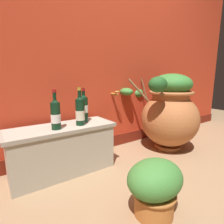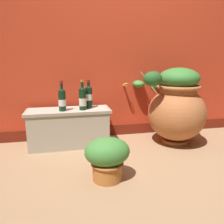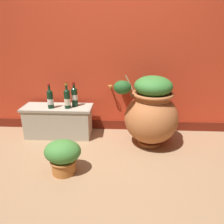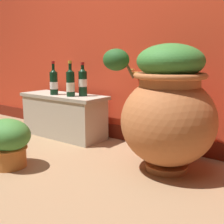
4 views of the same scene
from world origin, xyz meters
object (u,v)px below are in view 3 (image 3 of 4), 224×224
terracotta_urn (151,112)px  potted_shrub (63,155)px  wine_bottle_middle (74,96)px  wine_bottle_left (50,98)px  wine_bottle_right (67,98)px

terracotta_urn → potted_shrub: bearing=-145.2°
wine_bottle_middle → wine_bottle_left: bearing=-161.9°
wine_bottle_middle → potted_shrub: bearing=-86.7°
wine_bottle_left → potted_shrub: wine_bottle_left is taller
potted_shrub → wine_bottle_left: bearing=114.4°
wine_bottle_right → potted_shrub: (0.12, -0.73, -0.34)m
terracotta_urn → wine_bottle_right: (-1.00, 0.11, 0.11)m
terracotta_urn → wine_bottle_right: 1.01m
terracotta_urn → wine_bottle_left: size_ratio=2.78×
wine_bottle_right → potted_shrub: size_ratio=0.90×
wine_bottle_middle → potted_shrub: size_ratio=0.86×
wine_bottle_middle → wine_bottle_right: bearing=-131.9°
wine_bottle_left → potted_shrub: bearing=-65.6°
wine_bottle_left → wine_bottle_middle: 0.29m
wine_bottle_right → potted_shrub: 0.81m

